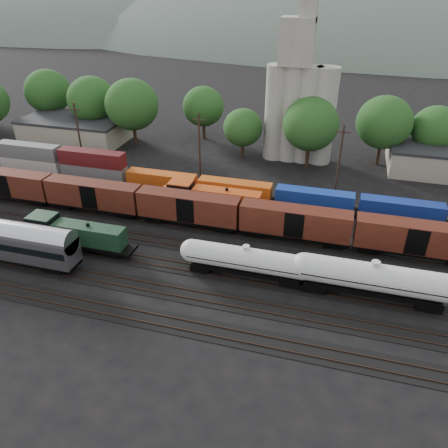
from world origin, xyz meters
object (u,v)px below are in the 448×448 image
(tank_car_a, at_px, (246,260))
(orange_locomotive, at_px, (208,198))
(green_locomotive, at_px, (71,233))
(grain_silo, at_px, (299,103))

(tank_car_a, distance_m, orange_locomotive, 17.74)
(green_locomotive, height_order, orange_locomotive, orange_locomotive)
(green_locomotive, xyz_separation_m, tank_car_a, (23.94, -0.00, 0.11))
(green_locomotive, relative_size, orange_locomotive, 0.93)
(orange_locomotive, bearing_deg, grain_silo, 69.00)
(green_locomotive, relative_size, tank_car_a, 0.99)
(orange_locomotive, bearing_deg, green_locomotive, -133.96)
(grain_silo, bearing_deg, green_locomotive, -120.80)
(orange_locomotive, xyz_separation_m, grain_silo, (9.98, 26.00, 8.75))
(tank_car_a, xyz_separation_m, grain_silo, (0.50, 41.00, 8.67))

